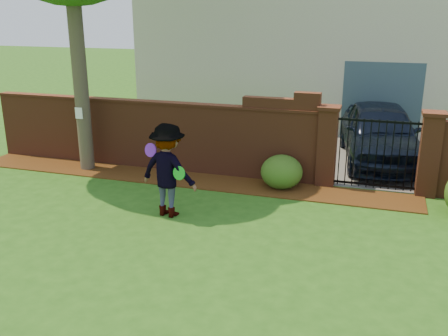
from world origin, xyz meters
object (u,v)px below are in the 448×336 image
(man, at_px, (167,171))
(frisbee_green, at_px, (179,173))
(frisbee_purple, at_px, (151,150))
(car, at_px, (382,135))

(man, distance_m, frisbee_green, 0.38)
(man, xyz_separation_m, frisbee_green, (0.33, -0.18, 0.04))
(man, relative_size, frisbee_purple, 6.79)
(frisbee_purple, bearing_deg, car, 48.34)
(man, xyz_separation_m, frisbee_purple, (-0.35, 0.04, 0.38))
(car, distance_m, man, 6.30)
(car, relative_size, frisbee_green, 17.13)
(frisbee_purple, height_order, frisbee_green, frisbee_purple)
(car, xyz_separation_m, frisbee_green, (-3.64, -5.06, 0.19))
(frisbee_purple, distance_m, frisbee_green, 0.79)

